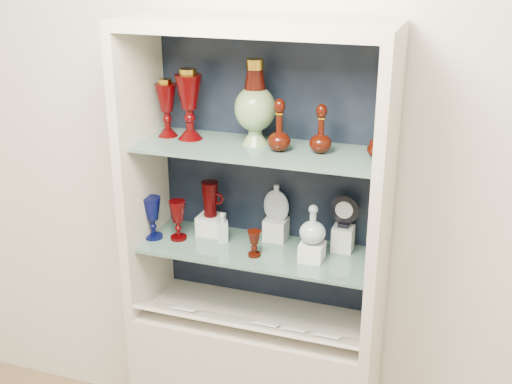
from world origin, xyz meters
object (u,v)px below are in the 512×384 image
(clear_round_decanter, at_px, (313,225))
(cameo_medallion, at_px, (344,211))
(pedestal_lamp_right, at_px, (189,104))
(ruby_goblet_tall, at_px, (178,220))
(pedestal_lamp_left, at_px, (167,108))
(ruby_goblet_small, at_px, (254,244))
(ruby_decanter_b, at_px, (321,127))
(clear_square_bottle, at_px, (223,227))
(ruby_decanter_a, at_px, (279,122))
(enamel_urn, at_px, (255,102))
(flat_flask, at_px, (276,201))
(cobalt_goblet, at_px, (153,218))
(lidded_bowl, at_px, (377,146))
(ruby_pitcher, at_px, (210,199))

(clear_round_decanter, xyz_separation_m, cameo_medallion, (0.10, 0.12, 0.02))
(pedestal_lamp_right, xyz_separation_m, ruby_goblet_tall, (-0.05, -0.05, -0.47))
(pedestal_lamp_left, bearing_deg, ruby_goblet_small, -14.37)
(cameo_medallion, bearing_deg, ruby_decanter_b, -136.07)
(ruby_goblet_tall, bearing_deg, cameo_medallion, 9.99)
(ruby_goblet_tall, height_order, cameo_medallion, cameo_medallion)
(clear_square_bottle, bearing_deg, pedestal_lamp_right, 174.60)
(ruby_decanter_b, distance_m, clear_round_decanter, 0.37)
(ruby_goblet_small, bearing_deg, clear_square_bottle, 153.36)
(ruby_decanter_a, height_order, cameo_medallion, ruby_decanter_a)
(ruby_goblet_small, bearing_deg, pedestal_lamp_right, 162.27)
(enamel_urn, height_order, flat_flask, enamel_urn)
(cobalt_goblet, bearing_deg, clear_square_bottle, 11.80)
(ruby_decanter_a, bearing_deg, lidded_bowl, 6.87)
(lidded_bowl, relative_size, ruby_pitcher, 0.57)
(enamel_urn, bearing_deg, clear_square_bottle, -167.72)
(pedestal_lamp_left, bearing_deg, clear_square_bottle, -4.81)
(enamel_urn, distance_m, cameo_medallion, 0.54)
(clear_round_decanter, bearing_deg, ruby_decanter_a, 174.96)
(clear_square_bottle, relative_size, clear_round_decanter, 0.85)
(ruby_decanter_a, bearing_deg, cobalt_goblet, -176.69)
(clear_round_decanter, bearing_deg, clear_square_bottle, 173.87)
(cameo_medallion, bearing_deg, ruby_goblet_small, -151.89)
(pedestal_lamp_left, bearing_deg, enamel_urn, 1.36)
(clear_round_decanter, bearing_deg, pedestal_lamp_right, 174.06)
(ruby_pitcher, bearing_deg, ruby_goblet_tall, -135.39)
(cobalt_goblet, bearing_deg, cameo_medallion, 10.32)
(ruby_decanter_b, distance_m, cameo_medallion, 0.37)
(clear_square_bottle, distance_m, clear_round_decanter, 0.39)
(ruby_pitcher, bearing_deg, clear_round_decanter, -10.10)
(ruby_decanter_a, height_order, ruby_goblet_small, ruby_decanter_a)
(clear_round_decanter, bearing_deg, enamel_urn, 164.67)
(pedestal_lamp_right, bearing_deg, cobalt_goblet, -154.56)
(clear_square_bottle, bearing_deg, ruby_goblet_tall, -168.55)
(enamel_urn, distance_m, ruby_goblet_tall, 0.59)
(cobalt_goblet, distance_m, cameo_medallion, 0.78)
(ruby_goblet_tall, distance_m, clear_round_decanter, 0.57)
(pedestal_lamp_left, distance_m, pedestal_lamp_right, 0.10)
(clear_square_bottle, bearing_deg, ruby_decanter_b, -0.20)
(ruby_pitcher, relative_size, flat_flask, 0.97)
(enamel_urn, height_order, cameo_medallion, enamel_urn)
(ruby_pitcher, bearing_deg, cameo_medallion, 4.30)
(pedestal_lamp_right, distance_m, cobalt_goblet, 0.50)
(pedestal_lamp_right, bearing_deg, ruby_pitcher, 39.44)
(cobalt_goblet, bearing_deg, flat_flask, 17.44)
(lidded_bowl, bearing_deg, ruby_goblet_small, -167.46)
(ruby_decanter_a, height_order, clear_square_bottle, ruby_decanter_a)
(clear_square_bottle, height_order, clear_round_decanter, clear_round_decanter)
(enamel_urn, height_order, clear_square_bottle, enamel_urn)
(lidded_bowl, distance_m, ruby_pitcher, 0.74)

